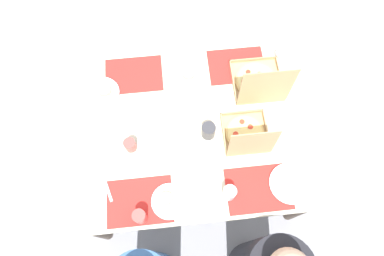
# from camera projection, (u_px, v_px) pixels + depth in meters

# --- Properties ---
(ground_plane) EXTENTS (6.00, 6.00, 0.00)m
(ground_plane) POSITION_uv_depth(u_px,v_px,m) (192.00, 162.00, 2.65)
(ground_plane) COLOR gray
(dining_table) EXTENTS (1.46, 1.10, 0.73)m
(dining_table) POSITION_uv_depth(u_px,v_px,m) (192.00, 134.00, 2.06)
(dining_table) COLOR #3F3328
(dining_table) RESTS_ON ground_plane
(placemat_near_left) EXTENTS (0.36, 0.26, 0.00)m
(placemat_near_left) POSITION_uv_depth(u_px,v_px,m) (236.00, 66.00, 2.13)
(placemat_near_left) COLOR red
(placemat_near_left) RESTS_ON dining_table
(placemat_near_right) EXTENTS (0.36, 0.26, 0.00)m
(placemat_near_right) POSITION_uv_depth(u_px,v_px,m) (134.00, 75.00, 2.10)
(placemat_near_right) COLOR red
(placemat_near_right) RESTS_ON dining_table
(placemat_far_left) EXTENTS (0.36, 0.26, 0.00)m
(placemat_far_left) POSITION_uv_depth(u_px,v_px,m) (259.00, 189.00, 1.84)
(placemat_far_left) COLOR red
(placemat_far_left) RESTS_ON dining_table
(placemat_far_right) EXTENTS (0.36, 0.26, 0.00)m
(placemat_far_right) POSITION_uv_depth(u_px,v_px,m) (140.00, 201.00, 1.81)
(placemat_far_right) COLOR red
(placemat_far_right) RESTS_ON dining_table
(pizza_box_center) EXTENTS (0.30, 0.31, 0.34)m
(pizza_box_center) POSITION_uv_depth(u_px,v_px,m) (259.00, 82.00, 2.02)
(pizza_box_center) COLOR tan
(pizza_box_center) RESTS_ON dining_table
(pizza_box_corner_left) EXTENTS (0.26, 0.26, 0.29)m
(pizza_box_corner_left) POSITION_uv_depth(u_px,v_px,m) (246.00, 135.00, 1.90)
(pizza_box_corner_left) COLOR tan
(pizza_box_corner_left) RESTS_ON dining_table
(plate_near_right) EXTENTS (0.22, 0.22, 0.03)m
(plate_near_right) POSITION_uv_depth(u_px,v_px,m) (102.00, 93.00, 2.04)
(plate_near_right) COLOR white
(plate_near_right) RESTS_ON dining_table
(plate_near_left) EXTENTS (0.23, 0.23, 0.02)m
(plate_near_left) POSITION_uv_depth(u_px,v_px,m) (290.00, 184.00, 1.84)
(plate_near_left) COLOR white
(plate_near_left) RESTS_ON dining_table
(plate_middle) EXTENTS (0.20, 0.20, 0.03)m
(plate_middle) POSITION_uv_depth(u_px,v_px,m) (169.00, 201.00, 1.80)
(plate_middle) COLOR white
(plate_middle) RESTS_ON dining_table
(plate_far_left) EXTENTS (0.20, 0.20, 0.03)m
(plate_far_left) POSITION_uv_depth(u_px,v_px,m) (190.00, 78.00, 2.08)
(plate_far_left) COLOR white
(plate_far_left) RESTS_ON dining_table
(cup_clear_right) EXTENTS (0.07, 0.07, 0.10)m
(cup_clear_right) POSITION_uv_depth(u_px,v_px,m) (229.00, 193.00, 1.78)
(cup_clear_right) COLOR silver
(cup_clear_right) RESTS_ON dining_table
(cup_clear_left) EXTENTS (0.07, 0.07, 0.09)m
(cup_clear_left) POSITION_uv_depth(u_px,v_px,m) (130.00, 145.00, 1.88)
(cup_clear_left) COLOR #BF4742
(cup_clear_left) RESTS_ON dining_table
(cup_red) EXTENTS (0.08, 0.08, 0.11)m
(cup_red) POSITION_uv_depth(u_px,v_px,m) (208.00, 131.00, 1.91)
(cup_red) COLOR #333338
(cup_red) RESTS_ON dining_table
(cup_dark) EXTENTS (0.07, 0.07, 0.10)m
(cup_dark) POSITION_uv_depth(u_px,v_px,m) (140.00, 217.00, 1.73)
(cup_dark) COLOR #BF4742
(cup_dark) RESTS_ON dining_table
(condiment_bowl) EXTENTS (0.08, 0.08, 0.04)m
(condiment_bowl) POSITION_uv_depth(u_px,v_px,m) (282.00, 54.00, 2.14)
(condiment_bowl) COLOR white
(condiment_bowl) RESTS_ON dining_table
(fork_by_far_left) EXTENTS (0.07, 0.19, 0.00)m
(fork_by_far_left) POSITION_uv_depth(u_px,v_px,m) (106.00, 186.00, 1.84)
(fork_by_far_left) COLOR #B7B7BC
(fork_by_far_left) RESTS_ON dining_table
(knife_by_near_left) EXTENTS (0.04, 0.21, 0.00)m
(knife_by_near_left) POSITION_uv_depth(u_px,v_px,m) (141.00, 112.00, 2.00)
(knife_by_near_left) COLOR #B7B7BC
(knife_by_near_left) RESTS_ON dining_table
(fork_by_far_right) EXTENTS (0.19, 0.05, 0.00)m
(fork_by_far_right) POSITION_uv_depth(u_px,v_px,m) (184.00, 149.00, 1.92)
(fork_by_far_right) COLOR #B7B7BC
(fork_by_far_right) RESTS_ON dining_table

